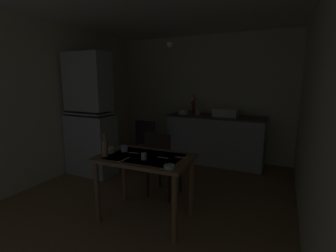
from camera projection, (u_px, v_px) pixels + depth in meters
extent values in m
plane|color=olive|center=(154.00, 196.00, 3.44)|extent=(5.20, 5.20, 0.00)
cube|color=beige|center=(202.00, 98.00, 5.11)|extent=(3.73, 0.10, 2.49)
cube|color=beige|center=(53.00, 103.00, 3.99)|extent=(0.10, 4.30, 2.49)
cube|color=beige|center=(317.00, 117.00, 2.42)|extent=(0.10, 4.30, 2.49)
cube|color=silver|center=(152.00, 2.00, 2.96)|extent=(3.73, 4.30, 0.10)
cube|color=#A8B3AF|center=(91.00, 145.00, 4.20)|extent=(0.81, 0.45, 1.02)
cube|color=#ADB9AC|center=(88.00, 82.00, 4.00)|extent=(0.75, 0.38, 0.94)
cube|color=#AEB3AD|center=(88.00, 113.00, 4.07)|extent=(0.73, 0.40, 0.02)
cube|color=#A8B3AF|center=(215.00, 140.00, 4.77)|extent=(1.81, 0.60, 0.90)
cube|color=#534A48|center=(216.00, 117.00, 4.68)|extent=(1.84, 0.63, 0.03)
sphere|color=#2D2823|center=(197.00, 140.00, 4.59)|extent=(0.02, 0.02, 0.02)
cube|color=white|center=(226.00, 112.00, 4.59)|extent=(0.44, 0.34, 0.15)
cube|color=black|center=(226.00, 109.00, 4.57)|extent=(0.38, 0.28, 0.01)
cylinder|color=maroon|center=(193.00, 107.00, 4.90)|extent=(0.05, 0.05, 0.28)
cylinder|color=maroon|center=(192.00, 102.00, 4.82)|extent=(0.03, 0.12, 0.03)
cylinder|color=#9A3729|center=(195.00, 97.00, 4.91)|extent=(0.02, 0.16, 0.12)
cylinder|color=white|center=(183.00, 112.00, 4.90)|extent=(0.21, 0.21, 0.10)
cylinder|color=beige|center=(198.00, 112.00, 4.81)|extent=(0.11, 0.11, 0.11)
cube|color=brown|center=(145.00, 158.00, 2.75)|extent=(1.08, 0.72, 0.04)
cube|color=white|center=(145.00, 156.00, 2.75)|extent=(0.85, 0.56, 0.00)
cylinder|color=brown|center=(97.00, 192.00, 2.75)|extent=(0.06, 0.06, 0.73)
cylinder|color=brown|center=(174.00, 209.00, 2.39)|extent=(0.06, 0.06, 0.73)
cylinder|color=brown|center=(124.00, 175.00, 3.25)|extent=(0.06, 0.06, 0.73)
cylinder|color=brown|center=(191.00, 186.00, 2.90)|extent=(0.06, 0.06, 0.73)
cube|color=black|center=(164.00, 165.00, 3.40)|extent=(0.42, 0.42, 0.03)
cube|color=#2D201D|center=(157.00, 151.00, 3.20)|extent=(0.38, 0.05, 0.47)
cylinder|color=black|center=(180.00, 178.00, 3.51)|extent=(0.04, 0.04, 0.42)
cylinder|color=black|center=(160.00, 174.00, 3.67)|extent=(0.04, 0.04, 0.42)
cylinder|color=black|center=(169.00, 187.00, 3.22)|extent=(0.04, 0.04, 0.42)
cylinder|color=black|center=(148.00, 182.00, 3.38)|extent=(0.04, 0.04, 0.42)
cube|color=black|center=(150.00, 141.00, 4.71)|extent=(0.43, 0.43, 0.03)
cube|color=black|center=(145.00, 132.00, 4.49)|extent=(0.38, 0.06, 0.41)
cylinder|color=black|center=(161.00, 151.00, 4.85)|extent=(0.04, 0.04, 0.43)
cylinder|color=black|center=(146.00, 149.00, 4.96)|extent=(0.04, 0.04, 0.43)
cylinder|color=black|center=(154.00, 156.00, 4.53)|extent=(0.04, 0.04, 0.43)
cylinder|color=black|center=(138.00, 154.00, 4.65)|extent=(0.04, 0.04, 0.43)
cylinder|color=#ADD1C1|center=(169.00, 167.00, 2.37)|extent=(0.11, 0.11, 0.03)
cylinder|color=white|center=(110.00, 150.00, 2.87)|extent=(0.09, 0.09, 0.07)
cylinder|color=#9EB2C6|center=(144.00, 156.00, 2.63)|extent=(0.06, 0.06, 0.07)
cylinder|color=#9EB2C6|center=(124.00, 149.00, 2.93)|extent=(0.08, 0.08, 0.07)
cylinder|color=olive|center=(105.00, 148.00, 2.73)|extent=(0.07, 0.07, 0.19)
cylinder|color=olive|center=(104.00, 137.00, 2.70)|extent=(0.03, 0.03, 0.07)
cube|color=silver|center=(124.00, 160.00, 2.62)|extent=(0.03, 0.18, 0.00)
cube|color=beige|center=(134.00, 153.00, 2.87)|extent=(0.13, 0.04, 0.00)
cube|color=beige|center=(163.00, 158.00, 2.69)|extent=(0.13, 0.03, 0.00)
cube|color=beige|center=(182.00, 157.00, 2.70)|extent=(0.15, 0.05, 0.00)
sphere|color=#F9EFCC|center=(170.00, 45.00, 3.32)|extent=(0.08, 0.08, 0.08)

